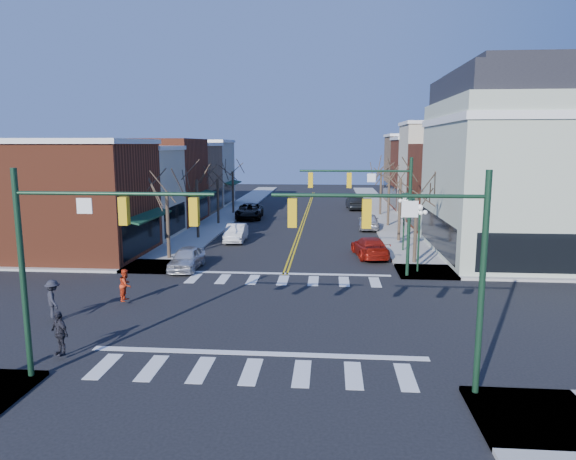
% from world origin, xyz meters
% --- Properties ---
extents(ground, '(160.00, 160.00, 0.00)m').
position_xyz_m(ground, '(0.00, 0.00, 0.00)').
color(ground, black).
rests_on(ground, ground).
extents(sidewalk_left, '(3.50, 70.00, 0.15)m').
position_xyz_m(sidewalk_left, '(-8.75, 20.00, 0.07)').
color(sidewalk_left, '#9E9B93').
rests_on(sidewalk_left, ground).
extents(sidewalk_right, '(3.50, 70.00, 0.15)m').
position_xyz_m(sidewalk_right, '(8.75, 20.00, 0.07)').
color(sidewalk_right, '#9E9B93').
rests_on(sidewalk_right, ground).
extents(bldg_left_brick_a, '(10.00, 8.50, 8.00)m').
position_xyz_m(bldg_left_brick_a, '(-15.50, 11.75, 4.00)').
color(bldg_left_brick_a, maroon).
rests_on(bldg_left_brick_a, ground).
extents(bldg_left_stucco_a, '(10.00, 7.00, 7.50)m').
position_xyz_m(bldg_left_stucco_a, '(-15.50, 19.50, 3.75)').
color(bldg_left_stucco_a, beige).
rests_on(bldg_left_stucco_a, ground).
extents(bldg_left_brick_b, '(10.00, 9.00, 8.50)m').
position_xyz_m(bldg_left_brick_b, '(-15.50, 27.50, 4.25)').
color(bldg_left_brick_b, maroon).
rests_on(bldg_left_brick_b, ground).
extents(bldg_left_tan, '(10.00, 7.50, 7.80)m').
position_xyz_m(bldg_left_tan, '(-15.50, 35.75, 3.90)').
color(bldg_left_tan, '#947151').
rests_on(bldg_left_tan, ground).
extents(bldg_left_stucco_b, '(10.00, 8.00, 8.20)m').
position_xyz_m(bldg_left_stucco_b, '(-15.50, 43.50, 4.10)').
color(bldg_left_stucco_b, beige).
rests_on(bldg_left_stucco_b, ground).
extents(bldg_right_brick_a, '(10.00, 8.50, 8.00)m').
position_xyz_m(bldg_right_brick_a, '(15.50, 25.75, 4.00)').
color(bldg_right_brick_a, maroon).
rests_on(bldg_right_brick_a, ground).
extents(bldg_right_stucco, '(10.00, 7.00, 10.00)m').
position_xyz_m(bldg_right_stucco, '(15.50, 33.50, 5.00)').
color(bldg_right_stucco, beige).
rests_on(bldg_right_stucco, ground).
extents(bldg_right_brick_b, '(10.00, 8.00, 8.50)m').
position_xyz_m(bldg_right_brick_b, '(15.50, 41.00, 4.25)').
color(bldg_right_brick_b, maroon).
rests_on(bldg_right_brick_b, ground).
extents(bldg_right_tan, '(10.00, 8.00, 9.00)m').
position_xyz_m(bldg_right_tan, '(15.50, 49.00, 4.50)').
color(bldg_right_tan, '#947151').
rests_on(bldg_right_tan, ground).
extents(victorian_corner, '(12.25, 14.25, 13.30)m').
position_xyz_m(victorian_corner, '(16.50, 14.50, 6.66)').
color(victorian_corner, '#AEBBA2').
rests_on(victorian_corner, ground).
extents(traffic_mast_near_left, '(6.60, 0.28, 7.20)m').
position_xyz_m(traffic_mast_near_left, '(-5.55, -7.40, 4.71)').
color(traffic_mast_near_left, '#14331E').
rests_on(traffic_mast_near_left, ground).
extents(traffic_mast_near_right, '(6.60, 0.28, 7.20)m').
position_xyz_m(traffic_mast_near_right, '(5.55, -7.40, 4.71)').
color(traffic_mast_near_right, '#14331E').
rests_on(traffic_mast_near_right, ground).
extents(traffic_mast_far_right, '(6.60, 0.28, 7.20)m').
position_xyz_m(traffic_mast_far_right, '(5.55, 7.40, 4.71)').
color(traffic_mast_far_right, '#14331E').
rests_on(traffic_mast_far_right, ground).
extents(lamppost_corner, '(0.36, 0.36, 4.33)m').
position_xyz_m(lamppost_corner, '(8.20, 8.50, 2.96)').
color(lamppost_corner, '#14331E').
rests_on(lamppost_corner, ground).
extents(lamppost_midblock, '(0.36, 0.36, 4.33)m').
position_xyz_m(lamppost_midblock, '(8.20, 15.00, 2.96)').
color(lamppost_midblock, '#14331E').
rests_on(lamppost_midblock, ground).
extents(tree_left_a, '(0.24, 0.24, 4.76)m').
position_xyz_m(tree_left_a, '(-8.40, 11.00, 2.38)').
color(tree_left_a, '#382B21').
rests_on(tree_left_a, ground).
extents(tree_left_b, '(0.24, 0.24, 5.04)m').
position_xyz_m(tree_left_b, '(-8.40, 19.00, 2.52)').
color(tree_left_b, '#382B21').
rests_on(tree_left_b, ground).
extents(tree_left_c, '(0.24, 0.24, 4.55)m').
position_xyz_m(tree_left_c, '(-8.40, 27.00, 2.27)').
color(tree_left_c, '#382B21').
rests_on(tree_left_c, ground).
extents(tree_left_d, '(0.24, 0.24, 4.90)m').
position_xyz_m(tree_left_d, '(-8.40, 35.00, 2.45)').
color(tree_left_d, '#382B21').
rests_on(tree_left_d, ground).
extents(tree_right_a, '(0.24, 0.24, 4.62)m').
position_xyz_m(tree_right_a, '(8.40, 11.00, 2.31)').
color(tree_right_a, '#382B21').
rests_on(tree_right_a, ground).
extents(tree_right_b, '(0.24, 0.24, 5.18)m').
position_xyz_m(tree_right_b, '(8.40, 19.00, 2.59)').
color(tree_right_b, '#382B21').
rests_on(tree_right_b, ground).
extents(tree_right_c, '(0.24, 0.24, 4.83)m').
position_xyz_m(tree_right_c, '(8.40, 27.00, 2.42)').
color(tree_right_c, '#382B21').
rests_on(tree_right_c, ground).
extents(tree_right_d, '(0.24, 0.24, 4.97)m').
position_xyz_m(tree_right_d, '(8.40, 35.00, 2.48)').
color(tree_right_d, '#382B21').
rests_on(tree_right_d, ground).
extents(car_left_near, '(1.70, 4.23, 1.44)m').
position_xyz_m(car_left_near, '(-6.40, 8.41, 0.72)').
color(car_left_near, silver).
rests_on(car_left_near, ground).
extents(car_left_mid, '(1.66, 4.38, 1.43)m').
position_xyz_m(car_left_mid, '(-4.99, 18.17, 0.71)').
color(car_left_mid, silver).
rests_on(car_left_mid, ground).
extents(car_left_far, '(3.03, 5.98, 1.62)m').
position_xyz_m(car_left_far, '(-5.95, 31.46, 0.81)').
color(car_left_far, black).
rests_on(car_left_far, ground).
extents(car_right_near, '(2.70, 5.25, 1.46)m').
position_xyz_m(car_right_near, '(5.60, 13.03, 0.73)').
color(car_right_near, '#9C180E').
rests_on(car_right_near, ground).
extents(car_right_mid, '(2.07, 4.66, 1.56)m').
position_xyz_m(car_right_mid, '(6.40, 25.18, 0.78)').
color(car_right_mid, silver).
rests_on(car_right_mid, ground).
extents(car_right_far, '(2.16, 5.14, 1.65)m').
position_xyz_m(car_right_far, '(5.79, 40.44, 0.83)').
color(car_right_far, black).
rests_on(car_right_far, ground).
extents(pedestrian_red_b, '(0.64, 0.81, 1.64)m').
position_xyz_m(pedestrian_red_b, '(-7.48, 1.12, 0.97)').
color(pedestrian_red_b, red).
rests_on(pedestrian_red_b, sidewalk_left).
extents(pedestrian_dark_a, '(1.06, 0.86, 1.69)m').
position_xyz_m(pedestrian_dark_a, '(-7.30, -5.62, 0.99)').
color(pedestrian_dark_a, '#22212A').
rests_on(pedestrian_dark_a, sidewalk_left).
extents(pedestrian_dark_b, '(1.23, 1.31, 1.78)m').
position_xyz_m(pedestrian_dark_b, '(-9.70, -1.73, 1.04)').
color(pedestrian_dark_b, black).
rests_on(pedestrian_dark_b, sidewalk_left).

